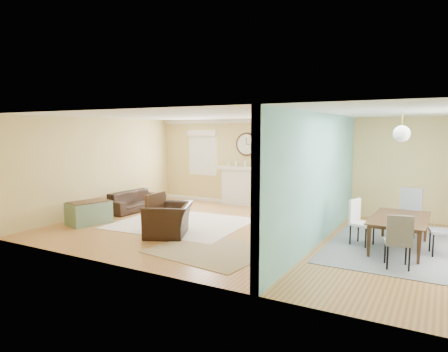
{
  "coord_description": "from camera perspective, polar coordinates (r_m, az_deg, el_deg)",
  "views": [
    {
      "loc": [
        3.7,
        -7.8,
        2.26
      ],
      "look_at": [
        -0.8,
        0.3,
        1.2
      ],
      "focal_mm": 32.0,
      "sensor_mm": 36.0,
      "label": 1
    }
  ],
  "objects": [
    {
      "name": "rug_grey",
      "position": [
        8.44,
        23.87,
        -9.54
      ],
      "size": [
        2.62,
        3.28,
        0.01
      ],
      "primitive_type": "cube",
      "color": "slate",
      "rests_on": "floor"
    },
    {
      "name": "pendant",
      "position": [
        7.83,
        24.04,
        5.53
      ],
      "size": [
        0.3,
        0.3,
        0.55
      ],
      "color": "gold",
      "rests_on": "ceiling"
    },
    {
      "name": "garden_stool",
      "position": [
        9.14,
        12.1,
        -6.48
      ],
      "size": [
        0.31,
        0.31,
        0.45
      ],
      "primitive_type": "cylinder",
      "color": "white",
      "rests_on": "floor"
    },
    {
      "name": "trunk",
      "position": [
        10.25,
        -18.73,
        -4.97
      ],
      "size": [
        0.81,
        1.08,
        0.56
      ],
      "color": "gray",
      "rests_on": "floor"
    },
    {
      "name": "dining_chair_e",
      "position": [
        8.22,
        28.83,
        -6.2
      ],
      "size": [
        0.49,
        0.49,
        0.96
      ],
      "color": "slate",
      "rests_on": "floor"
    },
    {
      "name": "wall_back",
      "position": [
        11.46,
        10.11,
        1.62
      ],
      "size": [
        9.0,
        0.02,
        2.6
      ],
      "primitive_type": "cube",
      "color": "tan",
      "rests_on": "ground"
    },
    {
      "name": "dining_chair_s",
      "position": [
        7.2,
        23.58,
        -7.88
      ],
      "size": [
        0.49,
        0.49,
        0.92
      ],
      "color": "slate",
      "rests_on": "floor"
    },
    {
      "name": "ceiling",
      "position": [
        8.64,
        3.72,
        8.77
      ],
      "size": [
        9.0,
        6.0,
        0.02
      ],
      "primitive_type": "cube",
      "color": "white",
      "rests_on": "wall_back"
    },
    {
      "name": "green_chair",
      "position": [
        10.9,
        9.34,
        -3.81
      ],
      "size": [
        0.71,
        0.73,
        0.64
      ],
      "primitive_type": "imported",
      "rotation": [
        0.0,
        0.0,
        3.17
      ],
      "color": "#007554",
      "rests_on": "floor"
    },
    {
      "name": "fireplace",
      "position": [
        12.0,
        3.06,
        -1.45
      ],
      "size": [
        1.7,
        0.3,
        1.17
      ],
      "color": "white",
      "rests_on": "ground"
    },
    {
      "name": "dining_chair_n",
      "position": [
        9.45,
        24.83,
        -4.2
      ],
      "size": [
        0.52,
        0.52,
        1.02
      ],
      "color": "slate",
      "rests_on": "floor"
    },
    {
      "name": "wall_left",
      "position": [
        11.36,
        -17.32,
        1.38
      ],
      "size": [
        0.02,
        6.0,
        2.6
      ],
      "primitive_type": "cube",
      "color": "tan",
      "rests_on": "ground"
    },
    {
      "name": "rug_cream",
      "position": [
        9.85,
        -6.11,
        -6.73
      ],
      "size": [
        3.15,
        2.77,
        0.02
      ],
      "primitive_type": "cube",
      "rotation": [
        0.0,
        0.0,
        0.05
      ],
      "color": "beige",
      "rests_on": "floor"
    },
    {
      "name": "credenza",
      "position": [
        10.07,
        13.76,
        -4.31
      ],
      "size": [
        0.5,
        1.47,
        0.8
      ],
      "color": "#946140",
      "rests_on": "floor"
    },
    {
      "name": "rug_jute",
      "position": [
        7.66,
        -2.08,
        -10.59
      ],
      "size": [
        2.27,
        1.95,
        0.01
      ],
      "primitive_type": "cube",
      "rotation": [
        0.0,
        0.0,
        -0.12
      ],
      "color": "tan",
      "rests_on": "floor"
    },
    {
      "name": "window_right",
      "position": [
        11.37,
        10.3,
        3.39
      ],
      "size": [
        1.05,
        0.13,
        1.42
      ],
      "color": "white",
      "rests_on": "wall_back"
    },
    {
      "name": "eames_chair",
      "position": [
        8.73,
        -7.91,
        -6.2
      ],
      "size": [
        1.29,
        1.36,
        0.69
      ],
      "primitive_type": "imported",
      "rotation": [
        0.0,
        0.0,
        -1.14
      ],
      "color": "black",
      "rests_on": "floor"
    },
    {
      "name": "potted_plant",
      "position": [
        9.05,
        12.16,
        -3.69
      ],
      "size": [
        0.43,
        0.37,
        0.45
      ],
      "primitive_type": "imported",
      "rotation": [
        0.0,
        0.0,
        3.19
      ],
      "color": "#337F33",
      "rests_on": "garden_stool"
    },
    {
      "name": "dining_chair_w",
      "position": [
        8.34,
        19.17,
        -5.81
      ],
      "size": [
        0.5,
        0.5,
        0.9
      ],
      "color": "white",
      "rests_on": "floor"
    },
    {
      "name": "floor",
      "position": [
        8.93,
        3.59,
        -8.15
      ],
      "size": [
        9.0,
        9.0,
        0.0
      ],
      "primitive_type": "plane",
      "color": "#9E5A2B",
      "rests_on": "ground"
    },
    {
      "name": "sofa",
      "position": [
        11.63,
        -12.58,
        -3.47
      ],
      "size": [
        0.78,
        1.9,
        0.55
      ],
      "primitive_type": "imported",
      "rotation": [
        0.0,
        0.0,
        1.54
      ],
      "color": "black",
      "rests_on": "floor"
    },
    {
      "name": "dining_table",
      "position": [
        8.36,
        23.96,
        -7.53
      ],
      "size": [
        1.02,
        1.78,
        0.62
      ],
      "primitive_type": "imported",
      "rotation": [
        0.0,
        0.0,
        1.55
      ],
      "color": "#412A19",
      "rests_on": "floor"
    },
    {
      "name": "wall_clock",
      "position": [
        11.97,
        3.28,
        4.55
      ],
      "size": [
        0.7,
        0.07,
        0.7
      ],
      "color": "#412A19",
      "rests_on": "wall_back"
    },
    {
      "name": "partition",
      "position": [
        8.42,
        13.82,
        0.18
      ],
      "size": [
        0.17,
        6.0,
        2.6
      ],
      "color": "tan",
      "rests_on": "ground"
    },
    {
      "name": "tv",
      "position": [
        9.96,
        13.77,
        -0.2
      ],
      "size": [
        0.29,
        1.15,
        0.65
      ],
      "primitive_type": "imported",
      "rotation": [
        0.0,
        0.0,
        1.45
      ],
      "color": "black",
      "rests_on": "credenza"
    },
    {
      "name": "wall_front",
      "position": [
        6.14,
        -8.46,
        -2.54
      ],
      "size": [
        9.0,
        0.02,
        2.6
      ],
      "primitive_type": "cube",
      "color": "tan",
      "rests_on": "ground"
    },
    {
      "name": "window_left",
      "position": [
        12.71,
        -3.07,
        3.8
      ],
      "size": [
        1.05,
        0.13,
        1.42
      ],
      "color": "white",
      "rests_on": "wall_back"
    }
  ]
}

